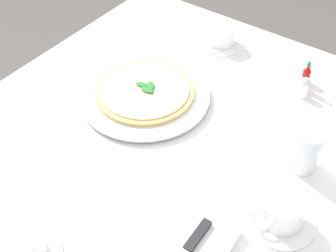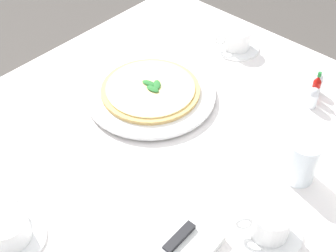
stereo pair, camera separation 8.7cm
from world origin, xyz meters
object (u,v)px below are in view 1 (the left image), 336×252
(coffee_cup_back_corner, at_px, (24,246))
(pepper_shaker, at_px, (305,74))
(hot_sauce_bottle, at_px, (305,78))
(salt_shaker, at_px, (304,88))
(coffee_cup_left_edge, at_px, (222,36))
(coffee_cup_near_left, at_px, (283,213))
(pizza_plate, at_px, (145,95))
(water_glass_near_right, at_px, (305,151))
(pizza, at_px, (145,91))

(coffee_cup_back_corner, height_order, pepper_shaker, coffee_cup_back_corner)
(hot_sauce_bottle, xyz_separation_m, salt_shaker, (0.03, 0.01, -0.01))
(coffee_cup_left_edge, xyz_separation_m, coffee_cup_near_left, (0.46, 0.41, 0.00))
(coffee_cup_back_corner, relative_size, pepper_shaker, 2.31)
(pizza_plate, bearing_deg, hot_sauce_bottle, 131.19)
(pizza_plate, xyz_separation_m, salt_shaker, (-0.24, 0.32, 0.01))
(pizza_plate, height_order, coffee_cup_back_corner, coffee_cup_back_corner)
(coffee_cup_left_edge, bearing_deg, salt_shaker, 74.81)
(water_glass_near_right, bearing_deg, pizza, -86.98)
(coffee_cup_left_edge, bearing_deg, water_glass_near_right, 51.86)
(water_glass_near_right, bearing_deg, pizza_plate, -86.97)
(pepper_shaker, bearing_deg, pizza, -45.03)
(pizza_plate, relative_size, water_glass_near_right, 3.23)
(coffee_cup_near_left, bearing_deg, hot_sauce_bottle, -161.83)
(pizza, height_order, water_glass_near_right, water_glass_near_right)
(coffee_cup_back_corner, distance_m, hot_sauce_bottle, 0.77)
(pizza, distance_m, pepper_shaker, 0.42)
(pizza, bearing_deg, water_glass_near_right, 93.02)
(pizza, distance_m, water_glass_near_right, 0.41)
(pizza_plate, bearing_deg, coffee_cup_near_left, 72.67)
(pizza, xyz_separation_m, pepper_shaker, (-0.30, 0.30, 0.00))
(pizza, bearing_deg, hot_sauce_bottle, 131.19)
(pizza_plate, bearing_deg, coffee_cup_back_corner, 11.15)
(salt_shaker, bearing_deg, hot_sauce_bottle, -160.35)
(pizza_plate, relative_size, hot_sauce_bottle, 3.93)
(coffee_cup_back_corner, height_order, coffee_cup_near_left, coffee_cup_near_left)
(pizza, relative_size, coffee_cup_left_edge, 1.91)
(coffee_cup_back_corner, relative_size, salt_shaker, 2.31)
(hot_sauce_bottle, bearing_deg, coffee_cup_left_edge, -100.17)
(hot_sauce_bottle, bearing_deg, pizza, -48.81)
(coffee_cup_back_corner, xyz_separation_m, coffee_cup_near_left, (-0.33, 0.35, 0.00))
(coffee_cup_left_edge, height_order, coffee_cup_near_left, coffee_cup_near_left)
(salt_shaker, bearing_deg, coffee_cup_back_corner, -17.45)
(coffee_cup_back_corner, relative_size, coffee_cup_near_left, 1.00)
(pizza_plate, bearing_deg, water_glass_near_right, 93.03)
(coffee_cup_left_edge, bearing_deg, coffee_cup_near_left, 41.84)
(salt_shaker, bearing_deg, pizza, -52.80)
(pizza, xyz_separation_m, coffee_cup_back_corner, (0.47, 0.09, 0.00))
(coffee_cup_back_corner, distance_m, water_glass_near_right, 0.59)
(coffee_cup_near_left, height_order, water_glass_near_right, water_glass_near_right)
(coffee_cup_near_left, xyz_separation_m, salt_shaker, (-0.38, -0.12, -0.00))
(pizza_plate, xyz_separation_m, pepper_shaker, (-0.30, 0.30, 0.01))
(water_glass_near_right, distance_m, pepper_shaker, 0.30)
(salt_shaker, xyz_separation_m, pepper_shaker, (-0.06, -0.02, 0.00))
(water_glass_near_right, bearing_deg, hot_sauce_bottle, -157.38)
(coffee_cup_back_corner, distance_m, pepper_shaker, 0.79)
(pizza, relative_size, salt_shaker, 4.40)
(pizza_plate, height_order, water_glass_near_right, water_glass_near_right)
(pizza_plate, height_order, pepper_shaker, pepper_shaker)
(pizza, bearing_deg, coffee_cup_back_corner, 11.15)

